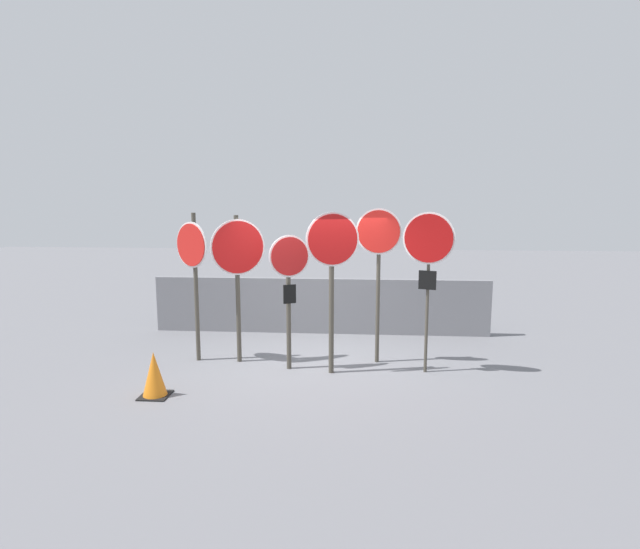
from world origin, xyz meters
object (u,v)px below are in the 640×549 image
object	(u,v)px
stop_sign_1	(238,259)
stop_sign_3	(332,259)
stop_sign_0	(193,260)
stop_sign_5	(428,250)
stop_sign_2	(289,277)
traffic_cone_0	(154,374)
stop_sign_4	(378,250)

from	to	relation	value
stop_sign_1	stop_sign_3	size ratio (longest dim) A/B	0.97
stop_sign_0	stop_sign_5	world-z (taller)	stop_sign_5
stop_sign_2	traffic_cone_0	xyz separation A→B (m)	(-1.78, -1.28, -1.24)
stop_sign_3	traffic_cone_0	size ratio (longest dim) A/B	3.97
stop_sign_1	stop_sign_2	world-z (taller)	stop_sign_1
stop_sign_4	traffic_cone_0	world-z (taller)	stop_sign_4
stop_sign_3	stop_sign_5	xyz separation A→B (m)	(1.51, 0.15, 0.14)
stop_sign_0	stop_sign_2	world-z (taller)	stop_sign_0
stop_sign_2	stop_sign_5	xyz separation A→B (m)	(2.21, -0.00, 0.44)
stop_sign_4	stop_sign_5	size ratio (longest dim) A/B	1.02
stop_sign_2	stop_sign_4	size ratio (longest dim) A/B	0.84
stop_sign_1	traffic_cone_0	world-z (taller)	stop_sign_1
stop_sign_1	stop_sign_4	bearing A→B (deg)	-26.87
stop_sign_3	stop_sign_5	distance (m)	1.52
stop_sign_0	stop_sign_4	world-z (taller)	stop_sign_4
stop_sign_0	stop_sign_4	xyz separation A→B (m)	(3.15, 0.13, 0.18)
stop_sign_1	stop_sign_3	bearing A→B (deg)	-46.15
stop_sign_5	stop_sign_2	bearing A→B (deg)	-160.90
stop_sign_3	stop_sign_2	bearing A→B (deg)	150.87
stop_sign_0	stop_sign_1	xyz separation A→B (m)	(0.79, -0.02, 0.01)
stop_sign_2	traffic_cone_0	world-z (taller)	stop_sign_2
stop_sign_5	traffic_cone_0	xyz separation A→B (m)	(-4.00, -1.28, -1.68)
stop_sign_2	stop_sign_3	size ratio (longest dim) A/B	0.86
traffic_cone_0	stop_sign_1	bearing A→B (deg)	61.14
stop_sign_4	traffic_cone_0	bearing A→B (deg)	-143.30
stop_sign_2	stop_sign_4	distance (m)	1.57
stop_sign_1	stop_sign_5	world-z (taller)	stop_sign_5
stop_sign_2	traffic_cone_0	size ratio (longest dim) A/B	3.41
stop_sign_0	stop_sign_5	size ratio (longest dim) A/B	0.99
stop_sign_3	traffic_cone_0	world-z (taller)	stop_sign_3
stop_sign_0	traffic_cone_0	size ratio (longest dim) A/B	3.92
stop_sign_0	stop_sign_1	world-z (taller)	stop_sign_0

